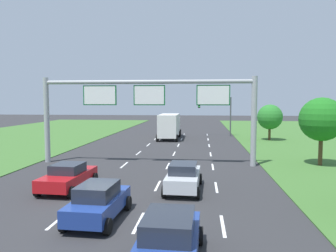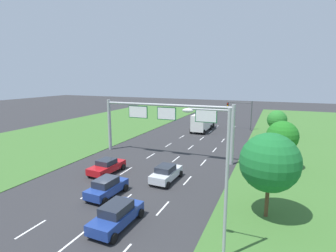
{
  "view_description": "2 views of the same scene",
  "coord_description": "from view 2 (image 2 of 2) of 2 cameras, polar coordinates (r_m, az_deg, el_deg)",
  "views": [
    {
      "loc": [
        4.33,
        -13.21,
        5.12
      ],
      "look_at": [
        1.62,
        13.41,
        3.04
      ],
      "focal_mm": 35.0,
      "sensor_mm": 36.0,
      "label": 1
    },
    {
      "loc": [
        12.86,
        -17.18,
        9.99
      ],
      "look_at": [
        0.15,
        13.26,
        3.85
      ],
      "focal_mm": 28.0,
      "sensor_mm": 36.0,
      "label": 2
    }
  ],
  "objects": [
    {
      "name": "lane_dashes_slip",
      "position": [
        29.04,
        6.15,
        -9.63
      ],
      "size": [
        0.14,
        56.4,
        0.01
      ],
      "color": "white",
      "rests_on": "ground_plane"
    },
    {
      "name": "box_truck",
      "position": [
        49.99,
        7.58,
        1.0
      ],
      "size": [
        2.72,
        8.53,
        3.31
      ],
      "rotation": [
        0.0,
        0.0,
        -0.0
      ],
      "color": "silver",
      "rests_on": "ground_plane"
    },
    {
      "name": "car_far_ahead",
      "position": [
        19.03,
        -11.12,
        -18.48
      ],
      "size": [
        2.15,
        4.43,
        1.63
      ],
      "rotation": [
        0.0,
        0.0,
        -0.03
      ],
      "color": "navy",
      "rests_on": "ground_plane"
    },
    {
      "name": "roadside_tree_near",
      "position": [
        19.8,
        21.26,
        -7.42
      ],
      "size": [
        4.19,
        4.19,
        6.23
      ],
      "color": "#513823",
      "rests_on": "ground_plane"
    },
    {
      "name": "ground_plane",
      "position": [
        23.67,
        -13.24,
        -14.72
      ],
      "size": [
        200.0,
        200.0,
        0.0
      ],
      "primitive_type": "plane",
      "color": "#2D2D30"
    },
    {
      "name": "lane_dashes_inner_right",
      "position": [
        30.15,
        -0.31,
        -8.8
      ],
      "size": [
        0.14,
        56.4,
        0.01
      ],
      "color": "white",
      "rests_on": "ground_plane"
    },
    {
      "name": "roadside_tree_far",
      "position": [
        47.27,
        22.63,
        1.25
      ],
      "size": [
        3.18,
        3.18,
        4.62
      ],
      "color": "#513823",
      "rests_on": "ground_plane"
    },
    {
      "name": "roadside_tree_mid",
      "position": [
        31.08,
        23.62,
        -2.12
      ],
      "size": [
        3.4,
        3.4,
        5.37
      ],
      "color": "#513823",
      "rests_on": "ground_plane"
    },
    {
      "name": "grass_verge_left",
      "position": [
        44.55,
        -27.85,
        -3.62
      ],
      "size": [
        24.0,
        120.0,
        0.06
      ],
      "primitive_type": "cube",
      "color": "#3D6B2D",
      "rests_on": "ground_plane"
    },
    {
      "name": "traffic_light_mast",
      "position": [
        52.2,
        15.61,
        3.42
      ],
      "size": [
        4.76,
        0.49,
        5.6
      ],
      "color": "#47494F",
      "rests_on": "ground_plane"
    },
    {
      "name": "lane_dashes_inner_left",
      "position": [
        31.6,
        -6.22,
        -7.94
      ],
      "size": [
        0.14,
        56.4,
        0.01
      ],
      "color": "white",
      "rests_on": "ground_plane"
    },
    {
      "name": "car_mid_lane",
      "position": [
        23.44,
        -13.21,
        -12.81
      ],
      "size": [
        2.16,
        4.08,
        1.61
      ],
      "rotation": [
        0.0,
        0.0,
        -0.05
      ],
      "color": "navy",
      "rests_on": "ground_plane"
    },
    {
      "name": "car_lead_silver",
      "position": [
        28.69,
        -13.2,
        -8.53
      ],
      "size": [
        2.36,
        4.4,
        1.51
      ],
      "rotation": [
        0.0,
        0.0,
        -0.06
      ],
      "color": "red",
      "rests_on": "ground_plane"
    },
    {
      "name": "street_lamp",
      "position": [
        14.34,
        11.2,
        -9.7
      ],
      "size": [
        2.61,
        0.32,
        8.5
      ],
      "color": "#9EA0A5",
      "rests_on": "ground_plane"
    },
    {
      "name": "sign_gantry",
      "position": [
        32.84,
        -0.44,
        1.67
      ],
      "size": [
        17.24,
        0.44,
        7.0
      ],
      "color": "#9EA0A5",
      "rests_on": "ground_plane"
    },
    {
      "name": "car_near_red",
      "position": [
        25.92,
        -0.42,
        -10.22
      ],
      "size": [
        2.13,
        4.3,
        1.59
      ],
      "rotation": [
        0.0,
        0.0,
        -0.04
      ],
      "color": "silver",
      "rests_on": "ground_plane"
    }
  ]
}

